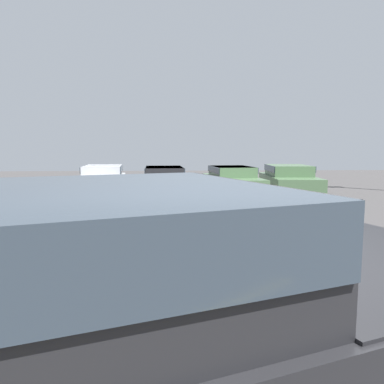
{
  "coord_description": "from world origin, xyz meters",
  "views": [
    {
      "loc": [
        -0.79,
        -2.53,
        1.99
      ],
      "look_at": [
        -0.33,
        5.8,
        1.0
      ],
      "focal_mm": 35.0,
      "sensor_mm": 36.0,
      "label": 1
    }
  ],
  "objects_px": {
    "parked_sedan_a": "(103,179)",
    "wheel_stop_curb": "(258,185)",
    "pickup_truck": "(143,335)",
    "parked_sedan_d": "(289,179)",
    "parked_sedan_c": "(232,180)",
    "parked_sedan_b": "(164,180)"
  },
  "relations": [
    {
      "from": "pickup_truck",
      "to": "parked_sedan_a",
      "type": "relative_size",
      "value": 1.21
    },
    {
      "from": "parked_sedan_b",
      "to": "parked_sedan_a",
      "type": "bearing_deg",
      "value": -96.94
    },
    {
      "from": "parked_sedan_a",
      "to": "wheel_stop_curb",
      "type": "height_order",
      "value": "parked_sedan_a"
    },
    {
      "from": "parked_sedan_d",
      "to": "parked_sedan_c",
      "type": "bearing_deg",
      "value": -83.96
    },
    {
      "from": "parked_sedan_b",
      "to": "parked_sedan_c",
      "type": "bearing_deg",
      "value": 83.34
    },
    {
      "from": "parked_sedan_b",
      "to": "parked_sedan_c",
      "type": "distance_m",
      "value": 2.88
    },
    {
      "from": "pickup_truck",
      "to": "parked_sedan_b",
      "type": "xyz_separation_m",
      "value": [
        -0.14,
        13.75,
        -0.25
      ]
    },
    {
      "from": "parked_sedan_c",
      "to": "parked_sedan_a",
      "type": "bearing_deg",
      "value": -99.92
    },
    {
      "from": "parked_sedan_a",
      "to": "wheel_stop_curb",
      "type": "relative_size",
      "value": 2.75
    },
    {
      "from": "pickup_truck",
      "to": "parked_sedan_c",
      "type": "distance_m",
      "value": 13.83
    },
    {
      "from": "parked_sedan_a",
      "to": "wheel_stop_curb",
      "type": "bearing_deg",
      "value": 105.73
    },
    {
      "from": "parked_sedan_a",
      "to": "parked_sedan_c",
      "type": "height_order",
      "value": "parked_sedan_a"
    },
    {
      "from": "parked_sedan_a",
      "to": "parked_sedan_d",
      "type": "bearing_deg",
      "value": 82.6
    },
    {
      "from": "parked_sedan_b",
      "to": "parked_sedan_c",
      "type": "xyz_separation_m",
      "value": [
        2.88,
        -0.2,
        0.01
      ]
    },
    {
      "from": "pickup_truck",
      "to": "wheel_stop_curb",
      "type": "height_order",
      "value": "pickup_truck"
    },
    {
      "from": "parked_sedan_b",
      "to": "wheel_stop_curb",
      "type": "relative_size",
      "value": 2.71
    },
    {
      "from": "parked_sedan_c",
      "to": "wheel_stop_curb",
      "type": "distance_m",
      "value": 3.77
    },
    {
      "from": "parked_sedan_a",
      "to": "parked_sedan_d",
      "type": "height_order",
      "value": "parked_sedan_d"
    },
    {
      "from": "parked_sedan_d",
      "to": "wheel_stop_curb",
      "type": "bearing_deg",
      "value": -165.61
    },
    {
      "from": "parked_sedan_a",
      "to": "parked_sedan_d",
      "type": "distance_m",
      "value": 7.94
    },
    {
      "from": "parked_sedan_d",
      "to": "wheel_stop_curb",
      "type": "height_order",
      "value": "parked_sedan_d"
    },
    {
      "from": "wheel_stop_curb",
      "to": "pickup_truck",
      "type": "bearing_deg",
      "value": -105.46
    }
  ]
}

